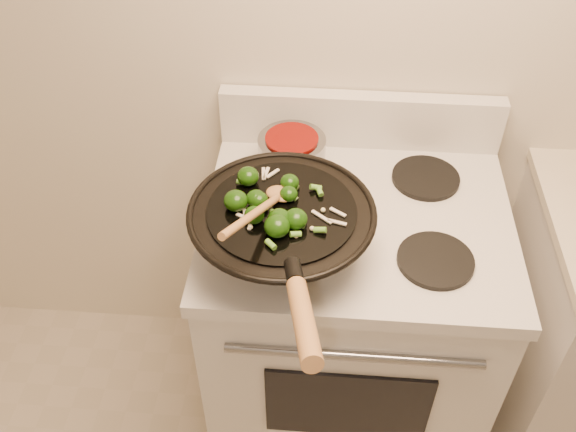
{
  "coord_description": "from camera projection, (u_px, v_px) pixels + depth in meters",
  "views": [
    {
      "loc": [
        -0.32,
        -0.02,
        2.03
      ],
      "look_at": [
        -0.4,
        1.03,
        1.04
      ],
      "focal_mm": 40.0,
      "sensor_mm": 36.0,
      "label": 1
    }
  ],
  "objects": [
    {
      "name": "wok",
      "position": [
        282.0,
        229.0,
        1.46
      ],
      "size": [
        0.43,
        0.7,
        0.27
      ],
      "color": "black",
      "rests_on": "stove"
    },
    {
      "name": "wooden_spoon",
      "position": [
        265.0,
        205.0,
        1.37
      ],
      "size": [
        0.14,
        0.3,
        0.13
      ],
      "color": "#A67241",
      "rests_on": "wok"
    },
    {
      "name": "saucepan",
      "position": [
        292.0,
        154.0,
        1.69
      ],
      "size": [
        0.18,
        0.29,
        0.11
      ],
      "color": "gray",
      "rests_on": "stove"
    },
    {
      "name": "stove",
      "position": [
        347.0,
        322.0,
        1.93
      ],
      "size": [
        0.78,
        0.67,
        1.08
      ],
      "color": "silver",
      "rests_on": "ground"
    },
    {
      "name": "stirfry",
      "position": [
        269.0,
        205.0,
        1.41
      ],
      "size": [
        0.27,
        0.27,
        0.05
      ],
      "color": "#143708",
      "rests_on": "wok"
    }
  ]
}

